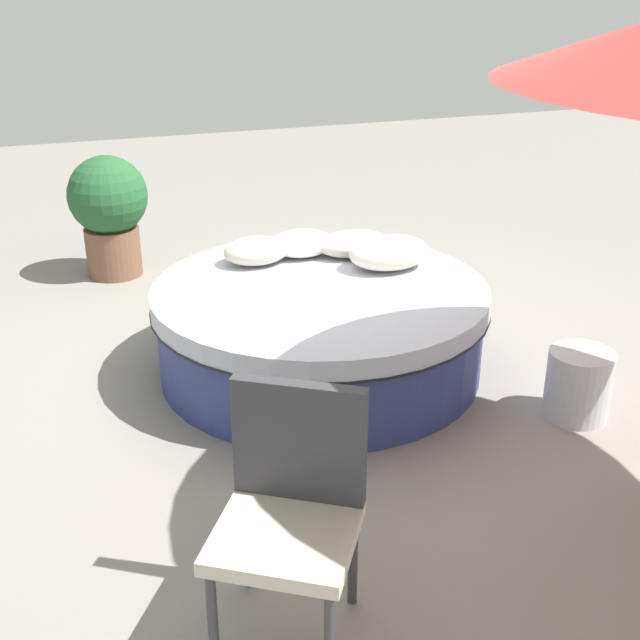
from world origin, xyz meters
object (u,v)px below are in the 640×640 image
throw_pillow_3 (256,251)px  patio_chair (291,496)px  throw_pillow_1 (353,243)px  side_table (578,384)px  throw_pillow_2 (302,243)px  throw_pillow_0 (389,253)px  round_bed (320,327)px  planter (109,209)px

throw_pillow_3 → patio_chair: 2.56m
throw_pillow_1 → throw_pillow_3: throw_pillow_3 is taller
patio_chair → side_table: size_ratio=2.42×
throw_pillow_2 → throw_pillow_3: throw_pillow_3 is taller
throw_pillow_0 → throw_pillow_1: size_ratio=1.09×
throw_pillow_2 → side_table: size_ratio=1.09×
round_bed → patio_chair: 2.15m
round_bed → throw_pillow_1: (-0.40, -0.46, 0.37)m
throw_pillow_0 → side_table: (-0.67, 1.19, -0.48)m
planter → side_table: planter is taller
throw_pillow_0 → throw_pillow_3: 0.87m
round_bed → throw_pillow_1: 0.71m
round_bed → throw_pillow_0: (-0.53, -0.15, 0.39)m
throw_pillow_2 → side_table: (-1.12, 1.62, -0.46)m
throw_pillow_2 → side_table: 2.02m
round_bed → side_table: round_bed is taller
throw_pillow_1 → planter: (1.43, -1.76, -0.09)m
round_bed → throw_pillow_2: (-0.07, -0.58, 0.37)m
patio_chair → side_table: bearing=-122.1°
throw_pillow_2 → planter: 1.98m
round_bed → throw_pillow_2: 0.69m
throw_pillow_0 → throw_pillow_1: bearing=-67.6°
throw_pillow_1 → side_table: (-0.80, 1.50, -0.46)m
throw_pillow_1 → round_bed: bearing=49.3°
throw_pillow_1 → throw_pillow_2: throw_pillow_2 is taller
side_table → patio_chair: bearing=25.0°
throw_pillow_2 → side_table: throw_pillow_2 is taller
round_bed → throw_pillow_0: throw_pillow_0 is taller
throw_pillow_0 → side_table: bearing=119.3°
throw_pillow_0 → patio_chair: bearing=57.7°
throw_pillow_0 → throw_pillow_2: 0.63m
patio_chair → throw_pillow_0: bearing=-89.4°
throw_pillow_1 → planter: 2.27m
round_bed → throw_pillow_1: bearing=-130.7°
round_bed → planter: size_ratio=2.10×
round_bed → throw_pillow_2: bearing=-97.0°
throw_pillow_3 → planter: (0.77, -1.70, -0.10)m
throw_pillow_0 → throw_pillow_1: 0.34m
throw_pillow_2 → patio_chair: size_ratio=0.45×
round_bed → planter: 2.46m
planter → throw_pillow_1: bearing=129.2°
patio_chair → throw_pillow_1: bearing=-83.5°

